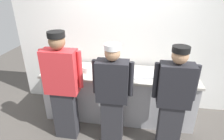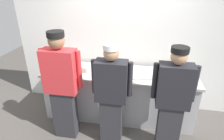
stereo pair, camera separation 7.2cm
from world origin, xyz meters
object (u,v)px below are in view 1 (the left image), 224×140
plate_stack_rear (88,69)px  squeeze_bottle_primary (106,68)px  ramekin_red_sauce (63,72)px  squeeze_bottle_secondary (74,65)px  chef_near_left (62,86)px  ramekin_green_sauce (98,66)px  chef_far_right (173,99)px  sheet_tray (142,74)px  ramekin_yellow_sauce (108,68)px  deli_cup (69,63)px  chef_center (112,94)px  mixing_bowl_steel (178,73)px  plate_stack_front (121,70)px

plate_stack_rear → squeeze_bottle_primary: squeeze_bottle_primary is taller
ramekin_red_sauce → squeeze_bottle_secondary: bearing=48.1°
chef_near_left → ramekin_green_sauce: (0.36, 0.85, -0.02)m
chef_far_right → ramekin_red_sauce: bearing=164.7°
sheet_tray → ramekin_yellow_sauce: (-0.61, 0.13, 0.01)m
deli_cup → sheet_tray: bearing=-9.7°
chef_far_right → ramekin_yellow_sauce: size_ratio=15.11×
chef_center → mixing_bowl_steel: 1.22m
deli_cup → mixing_bowl_steel: bearing=-5.7°
plate_stack_rear → sheet_tray: plate_stack_rear is taller
ramekin_green_sauce → deli_cup: deli_cup is taller
mixing_bowl_steel → ramekin_yellow_sauce: bearing=175.5°
plate_stack_rear → sheet_tray: bearing=0.8°
chef_near_left → deli_cup: (-0.22, 0.87, 0.00)m
chef_near_left → mixing_bowl_steel: chef_near_left is taller
squeeze_bottle_primary → deli_cup: bearing=162.3°
plate_stack_rear → deli_cup: size_ratio=2.19×
ramekin_red_sauce → ramekin_yellow_sauce: 0.80m
plate_stack_front → sheet_tray: (0.37, -0.11, -0.01)m
deli_cup → ramekin_yellow_sauce: bearing=-7.5°
plate_stack_rear → squeeze_bottle_primary: size_ratio=1.08×
plate_stack_front → ramekin_yellow_sauce: 0.24m
plate_stack_front → sheet_tray: size_ratio=0.53×
chef_far_right → mixing_bowl_steel: chef_far_right is taller
ramekin_yellow_sauce → ramekin_green_sauce: 0.22m
chef_far_right → sheet_tray: chef_far_right is taller
chef_far_right → plate_stack_rear: bearing=156.0°
chef_far_right → squeeze_bottle_secondary: size_ratio=8.50×
squeeze_bottle_primary → ramekin_green_sauce: size_ratio=2.01×
ramekin_green_sauce → deli_cup: (-0.58, 0.02, 0.02)m
ramekin_red_sauce → ramekin_green_sauce: size_ratio=0.95×
chef_far_right → mixing_bowl_steel: 0.69m
squeeze_bottle_secondary → squeeze_bottle_primary: bearing=-4.3°
chef_far_right → ramekin_green_sauce: size_ratio=17.99×
plate_stack_front → squeeze_bottle_primary: bearing=-155.9°
sheet_tray → ramekin_red_sauce: (-1.36, -0.14, 0.01)m
squeeze_bottle_primary → deli_cup: squeeze_bottle_primary is taller
plate_stack_front → deli_cup: (-1.02, 0.13, 0.02)m
mixing_bowl_steel → ramekin_red_sauce: bearing=-174.9°
plate_stack_rear → chef_center: bearing=-49.7°
chef_far_right → squeeze_bottle_primary: bearing=149.9°
mixing_bowl_steel → chef_far_right: bearing=-103.1°
plate_stack_front → ramekin_red_sauce: size_ratio=2.50×
mixing_bowl_steel → squeeze_bottle_primary: (-1.23, -0.05, 0.04)m
chef_center → chef_far_right: bearing=0.2°
chef_center → chef_near_left: bearing=179.7°
chef_near_left → plate_stack_front: chef_near_left is taller
sheet_tray → deli_cup: bearing=170.3°
plate_stack_front → plate_stack_rear: (-0.57, -0.12, 0.02)m
sheet_tray → ramekin_green_sauce: (-0.81, 0.22, 0.01)m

